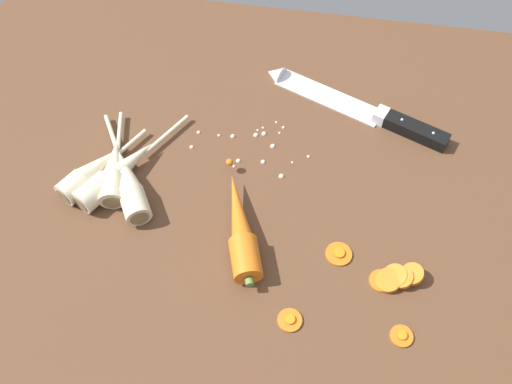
{
  "coord_description": "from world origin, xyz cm",
  "views": [
    {
      "loc": [
        8.01,
        -49.29,
        71.66
      ],
      "look_at": [
        0.0,
        -2.0,
        1.5
      ],
      "focal_mm": 38.52,
      "sensor_mm": 36.0,
      "label": 1
    }
  ],
  "objects_px": {
    "parsnip_front": "(91,173)",
    "carrot_slice_stack": "(395,278)",
    "carrot_slice_stray_near": "(290,320)",
    "parsnip_mid_left": "(115,170)",
    "parsnip_mid_right": "(127,181)",
    "parsnip_back": "(118,172)",
    "whole_carrot": "(241,228)",
    "carrot_slice_stray_mid": "(339,253)",
    "carrot_slice_stray_far": "(402,336)",
    "chefs_knife": "(350,104)"
  },
  "relations": [
    {
      "from": "carrot_slice_stray_far",
      "to": "parsnip_mid_right",
      "type": "bearing_deg",
      "value": 158.12
    },
    {
      "from": "carrot_slice_stray_mid",
      "to": "carrot_slice_stray_near",
      "type": "bearing_deg",
      "value": -117.02
    },
    {
      "from": "whole_carrot",
      "to": "carrot_slice_stray_near",
      "type": "height_order",
      "value": "whole_carrot"
    },
    {
      "from": "parsnip_mid_left",
      "to": "carrot_slice_stray_far",
      "type": "relative_size",
      "value": 6.12
    },
    {
      "from": "parsnip_mid_left",
      "to": "carrot_slice_stray_far",
      "type": "distance_m",
      "value": 0.5
    },
    {
      "from": "parsnip_mid_left",
      "to": "carrot_slice_stack",
      "type": "height_order",
      "value": "parsnip_mid_left"
    },
    {
      "from": "parsnip_front",
      "to": "carrot_slice_stack",
      "type": "bearing_deg",
      "value": -11.46
    },
    {
      "from": "parsnip_front",
      "to": "parsnip_mid_left",
      "type": "bearing_deg",
      "value": 18.26
    },
    {
      "from": "whole_carrot",
      "to": "parsnip_front",
      "type": "bearing_deg",
      "value": 166.36
    },
    {
      "from": "carrot_slice_stray_mid",
      "to": "carrot_slice_stray_far",
      "type": "distance_m",
      "value": 0.14
    },
    {
      "from": "parsnip_front",
      "to": "parsnip_mid_right",
      "type": "bearing_deg",
      "value": -5.37
    },
    {
      "from": "whole_carrot",
      "to": "parsnip_mid_right",
      "type": "relative_size",
      "value": 1.02
    },
    {
      "from": "whole_carrot",
      "to": "carrot_slice_stray_far",
      "type": "height_order",
      "value": "whole_carrot"
    },
    {
      "from": "parsnip_mid_right",
      "to": "carrot_slice_stray_near",
      "type": "distance_m",
      "value": 0.33
    },
    {
      "from": "carrot_slice_stack",
      "to": "carrot_slice_stray_far",
      "type": "xyz_separation_m",
      "value": [
        0.01,
        -0.08,
        -0.0
      ]
    },
    {
      "from": "parsnip_mid_right",
      "to": "carrot_slice_stray_mid",
      "type": "relative_size",
      "value": 5.31
    },
    {
      "from": "whole_carrot",
      "to": "parsnip_back",
      "type": "height_order",
      "value": "whole_carrot"
    },
    {
      "from": "parsnip_mid_right",
      "to": "carrot_slice_stack",
      "type": "bearing_deg",
      "value": -12.32
    },
    {
      "from": "whole_carrot",
      "to": "chefs_knife",
      "type": "bearing_deg",
      "value": 63.79
    },
    {
      "from": "parsnip_mid_right",
      "to": "parsnip_front",
      "type": "bearing_deg",
      "value": 174.63
    },
    {
      "from": "parsnip_front",
      "to": "parsnip_mid_right",
      "type": "distance_m",
      "value": 0.06
    },
    {
      "from": "parsnip_back",
      "to": "carrot_slice_stack",
      "type": "height_order",
      "value": "parsnip_back"
    },
    {
      "from": "chefs_knife",
      "to": "carrot_slice_stray_far",
      "type": "bearing_deg",
      "value": -76.43
    },
    {
      "from": "parsnip_front",
      "to": "carrot_slice_stray_mid",
      "type": "relative_size",
      "value": 4.29
    },
    {
      "from": "parsnip_front",
      "to": "parsnip_back",
      "type": "distance_m",
      "value": 0.04
    },
    {
      "from": "parsnip_mid_left",
      "to": "carrot_slice_stack",
      "type": "xyz_separation_m",
      "value": [
        0.45,
        -0.11,
        -0.01
      ]
    },
    {
      "from": "parsnip_back",
      "to": "carrot_slice_stray_mid",
      "type": "height_order",
      "value": "parsnip_back"
    },
    {
      "from": "parsnip_mid_left",
      "to": "parsnip_mid_right",
      "type": "height_order",
      "value": "same"
    },
    {
      "from": "parsnip_back",
      "to": "whole_carrot",
      "type": "bearing_deg",
      "value": -18.13
    },
    {
      "from": "parsnip_back",
      "to": "carrot_slice_stack",
      "type": "bearing_deg",
      "value": -13.46
    },
    {
      "from": "chefs_knife",
      "to": "carrot_slice_stray_near",
      "type": "relative_size",
      "value": 9.85
    },
    {
      "from": "carrot_slice_stack",
      "to": "parsnip_back",
      "type": "bearing_deg",
      "value": 166.54
    },
    {
      "from": "parsnip_front",
      "to": "carrot_slice_stack",
      "type": "distance_m",
      "value": 0.49
    },
    {
      "from": "parsnip_mid_right",
      "to": "parsnip_mid_left",
      "type": "bearing_deg",
      "value": 146.54
    },
    {
      "from": "parsnip_mid_left",
      "to": "carrot_slice_stack",
      "type": "distance_m",
      "value": 0.46
    },
    {
      "from": "whole_carrot",
      "to": "carrot_slice_stray_mid",
      "type": "relative_size",
      "value": 5.44
    },
    {
      "from": "chefs_knife",
      "to": "carrot_slice_stray_mid",
      "type": "bearing_deg",
      "value": -89.0
    },
    {
      "from": "parsnip_front",
      "to": "carrot_slice_stray_near",
      "type": "relative_size",
      "value": 4.93
    },
    {
      "from": "chefs_knife",
      "to": "carrot_slice_stray_far",
      "type": "height_order",
      "value": "chefs_knife"
    },
    {
      "from": "chefs_knife",
      "to": "parsnip_mid_left",
      "type": "xyz_separation_m",
      "value": [
        -0.36,
        -0.22,
        0.01
      ]
    },
    {
      "from": "carrot_slice_stack",
      "to": "carrot_slice_stray_far",
      "type": "relative_size",
      "value": 2.42
    },
    {
      "from": "chefs_knife",
      "to": "carrot_slice_stray_near",
      "type": "xyz_separation_m",
      "value": [
        -0.05,
        -0.41,
        -0.0
      ]
    },
    {
      "from": "chefs_knife",
      "to": "parsnip_back",
      "type": "xyz_separation_m",
      "value": [
        -0.35,
        -0.22,
        0.01
      ]
    },
    {
      "from": "parsnip_mid_left",
      "to": "parsnip_back",
      "type": "bearing_deg",
      "value": -30.71
    },
    {
      "from": "chefs_knife",
      "to": "parsnip_mid_left",
      "type": "distance_m",
      "value": 0.42
    },
    {
      "from": "chefs_knife",
      "to": "whole_carrot",
      "type": "bearing_deg",
      "value": -116.21
    },
    {
      "from": "parsnip_front",
      "to": "carrot_slice_stray_mid",
      "type": "xyz_separation_m",
      "value": [
        0.4,
        -0.07,
        -0.02
      ]
    },
    {
      "from": "carrot_slice_stray_mid",
      "to": "carrot_slice_stack",
      "type": "bearing_deg",
      "value": -19.0
    },
    {
      "from": "parsnip_mid_right",
      "to": "carrot_slice_stack",
      "type": "distance_m",
      "value": 0.43
    },
    {
      "from": "carrot_slice_stray_near",
      "to": "whole_carrot",
      "type": "bearing_deg",
      "value": 126.71
    }
  ]
}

